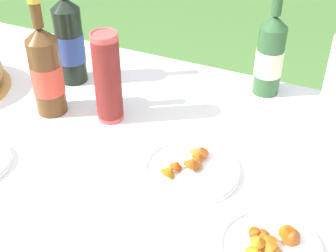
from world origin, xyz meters
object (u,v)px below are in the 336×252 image
at_px(cup_stack, 108,78).
at_px(cider_bottle_amber, 46,71).
at_px(snack_plate_far, 270,247).
at_px(snack_plate_left, 191,168).
at_px(cider_bottle_green, 270,55).
at_px(juice_bottle_red, 69,41).

relative_size(cup_stack, cider_bottle_amber, 0.76).
bearing_deg(snack_plate_far, snack_plate_left, 145.80).
height_order(cider_bottle_green, juice_bottle_red, juice_bottle_red).
bearing_deg(snack_plate_left, cup_stack, 157.81).
bearing_deg(cup_stack, snack_plate_far, -27.87).
xyz_separation_m(juice_bottle_red, snack_plate_far, (0.72, -0.41, -0.12)).
xyz_separation_m(cup_stack, cider_bottle_green, (0.35, 0.31, -0.00)).
relative_size(cup_stack, juice_bottle_red, 0.73).
distance_m(juice_bottle_red, snack_plate_left, 0.57).
bearing_deg(cup_stack, juice_bottle_red, 147.10).
bearing_deg(snack_plate_far, juice_bottle_red, 150.63).
height_order(cider_bottle_amber, snack_plate_left, cider_bottle_amber).
height_order(juice_bottle_red, snack_plate_far, juice_bottle_red).
relative_size(cider_bottle_amber, snack_plate_far, 1.61).
distance_m(cup_stack, snack_plate_far, 0.59).
distance_m(cider_bottle_green, juice_bottle_red, 0.59).
distance_m(cider_bottle_green, snack_plate_far, 0.62).
distance_m(cider_bottle_amber, snack_plate_far, 0.73).
bearing_deg(cider_bottle_green, juice_bottle_red, -162.62).
distance_m(cup_stack, cider_bottle_green, 0.47).
bearing_deg(cider_bottle_green, cup_stack, -138.73).
relative_size(cider_bottle_amber, juice_bottle_red, 0.96).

